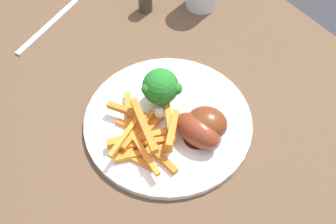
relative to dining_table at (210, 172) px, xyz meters
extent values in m
cube|color=brown|center=(0.00, 0.00, 0.09)|extent=(1.22, 0.73, 0.03)
cylinder|color=#443122|center=(-0.55, 0.30, -0.27)|extent=(0.06, 0.06, 0.69)
cylinder|color=white|center=(-0.08, -0.04, 0.11)|extent=(0.28, 0.28, 0.01)
cylinder|color=#89A848|center=(-0.12, -0.03, 0.12)|extent=(0.02, 0.02, 0.02)
sphere|color=#247E1F|center=(-0.12, -0.03, 0.15)|extent=(0.05, 0.05, 0.05)
sphere|color=#247E1F|center=(-0.14, -0.02, 0.15)|extent=(0.02, 0.02, 0.02)
sphere|color=#247E1F|center=(-0.14, -0.02, 0.16)|extent=(0.01, 0.01, 0.01)
sphere|color=#247E1F|center=(-0.11, -0.01, 0.15)|extent=(0.02, 0.02, 0.02)
sphere|color=#247E1F|center=(-0.11, -0.04, 0.15)|extent=(0.02, 0.02, 0.02)
sphere|color=#247E1F|center=(-0.11, -0.04, 0.15)|extent=(0.02, 0.02, 0.02)
sphere|color=#247E1F|center=(-0.11, -0.02, 0.15)|extent=(0.02, 0.02, 0.02)
cylinder|color=#8FAD52|center=(-0.12, -0.03, 0.12)|extent=(0.02, 0.02, 0.02)
sphere|color=#276C22|center=(-0.12, -0.03, 0.15)|extent=(0.05, 0.05, 0.05)
sphere|color=#276C22|center=(-0.10, -0.03, 0.15)|extent=(0.02, 0.02, 0.02)
sphere|color=#276C22|center=(-0.11, -0.04, 0.16)|extent=(0.02, 0.02, 0.02)
sphere|color=#276C22|center=(-0.11, -0.02, 0.15)|extent=(0.02, 0.02, 0.02)
sphere|color=#276C22|center=(-0.11, -0.04, 0.16)|extent=(0.02, 0.02, 0.02)
cylinder|color=#90A951|center=(-0.11, -0.04, 0.13)|extent=(0.02, 0.02, 0.03)
sphere|color=#227925|center=(-0.11, -0.04, 0.17)|extent=(0.06, 0.06, 0.06)
sphere|color=#227925|center=(-0.11, -0.06, 0.17)|extent=(0.02, 0.02, 0.02)
sphere|color=#227925|center=(-0.09, -0.02, 0.17)|extent=(0.02, 0.02, 0.02)
sphere|color=#227925|center=(-0.12, -0.05, 0.16)|extent=(0.02, 0.02, 0.02)
sphere|color=#227925|center=(-0.11, -0.02, 0.16)|extent=(0.02, 0.02, 0.02)
cube|color=orange|center=(-0.07, -0.10, 0.12)|extent=(0.05, 0.10, 0.01)
cube|color=orange|center=(-0.05, -0.10, 0.13)|extent=(0.04, 0.09, 0.01)
cube|color=#C36F23|center=(-0.02, -0.10, 0.12)|extent=(0.07, 0.02, 0.01)
cube|color=orange|center=(-0.07, -0.10, 0.12)|extent=(0.04, 0.08, 0.01)
cube|color=orange|center=(-0.08, -0.10, 0.13)|extent=(0.04, 0.08, 0.01)
cube|color=orange|center=(-0.12, -0.09, 0.12)|extent=(0.09, 0.05, 0.01)
cube|color=#C57024|center=(-0.07, -0.10, 0.16)|extent=(0.10, 0.04, 0.01)
cube|color=orange|center=(-0.07, -0.13, 0.14)|extent=(0.04, 0.08, 0.01)
cube|color=orange|center=(-0.06, -0.05, 0.14)|extent=(0.07, 0.04, 0.01)
cube|color=orange|center=(-0.08, -0.10, 0.12)|extent=(0.06, 0.02, 0.01)
cube|color=orange|center=(-0.07, -0.10, 0.12)|extent=(0.03, 0.09, 0.01)
cube|color=orange|center=(-0.12, -0.10, 0.14)|extent=(0.07, 0.05, 0.01)
cube|color=orange|center=(-0.04, -0.06, 0.15)|extent=(0.06, 0.06, 0.01)
cube|color=orange|center=(-0.04, -0.11, 0.12)|extent=(0.04, 0.09, 0.01)
cube|color=orange|center=(-0.04, -0.13, 0.12)|extent=(0.06, 0.03, 0.01)
cube|color=orange|center=(-0.07, -0.12, 0.13)|extent=(0.04, 0.07, 0.01)
cube|color=orange|center=(-0.09, -0.10, 0.12)|extent=(0.07, 0.04, 0.01)
cube|color=orange|center=(-0.04, -0.12, 0.13)|extent=(0.10, 0.02, 0.01)
cylinder|color=#4C1D0E|center=(-0.02, -0.01, 0.12)|extent=(0.05, 0.05, 0.00)
ellipsoid|color=brown|center=(-0.02, -0.01, 0.14)|extent=(0.09, 0.09, 0.05)
cylinder|color=beige|center=(-0.07, -0.04, 0.14)|extent=(0.04, 0.03, 0.01)
sphere|color=silver|center=(-0.08, -0.05, 0.14)|extent=(0.02, 0.02, 0.02)
cylinder|color=#581D11|center=(-0.02, -0.03, 0.12)|extent=(0.04, 0.04, 0.00)
ellipsoid|color=maroon|center=(-0.02, -0.03, 0.14)|extent=(0.09, 0.07, 0.05)
cylinder|color=beige|center=(-0.08, -0.04, 0.14)|extent=(0.04, 0.02, 0.01)
sphere|color=silver|center=(-0.10, -0.05, 0.14)|extent=(0.02, 0.02, 0.02)
cube|color=silver|center=(-0.42, -0.10, 0.10)|extent=(0.09, 0.18, 0.00)
camera|label=1|loc=(0.24, -0.26, 0.66)|focal=42.32mm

